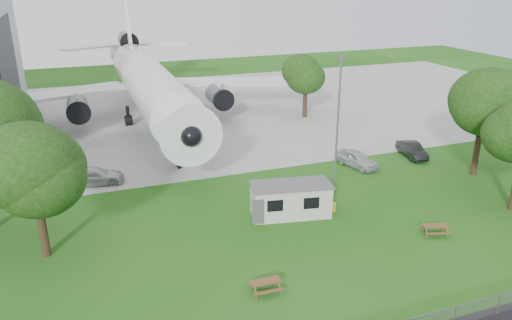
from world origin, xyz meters
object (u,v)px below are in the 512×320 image
object	(u,v)px
site_cabin	(291,199)
picnic_west	(266,292)
picnic_east	(434,234)
airliner	(147,80)

from	to	relation	value
site_cabin	picnic_west	distance (m)	10.37
site_cabin	picnic_east	size ratio (longest dim) A/B	3.86
picnic_west	airliner	bearing A→B (deg)	92.79
picnic_east	site_cabin	bearing A→B (deg)	159.94
site_cabin	picnic_west	xyz separation A→B (m)	(-5.49, -8.69, -1.31)
airliner	picnic_east	world-z (taller)	airliner
picnic_west	picnic_east	size ratio (longest dim) A/B	1.00
airliner	picnic_east	size ratio (longest dim) A/B	26.52
picnic_east	picnic_west	bearing A→B (deg)	-153.84
airliner	picnic_west	bearing A→B (deg)	-89.07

